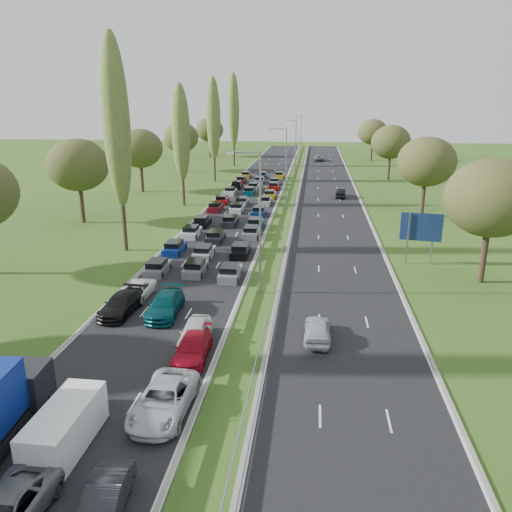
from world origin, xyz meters
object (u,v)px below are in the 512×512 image
(near_car_3, at_px, (121,304))
(direction_sign, at_px, (421,229))
(white_van_rear, at_px, (68,424))
(near_car_2, at_px, (137,290))

(near_car_3, bearing_deg, direction_sign, 35.57)
(white_van_rear, distance_m, direction_sign, 37.44)
(white_van_rear, relative_size, direction_sign, 0.99)
(near_car_2, distance_m, near_car_3, 3.17)
(near_car_3, relative_size, direction_sign, 1.01)
(near_car_2, bearing_deg, near_car_3, -90.59)
(near_car_3, relative_size, white_van_rear, 1.01)
(near_car_2, xyz_separation_m, white_van_rear, (3.13, -18.19, 0.39))
(near_car_2, bearing_deg, direction_sign, 27.22)
(near_car_2, xyz_separation_m, near_car_3, (-0.10, -3.17, 0.10))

